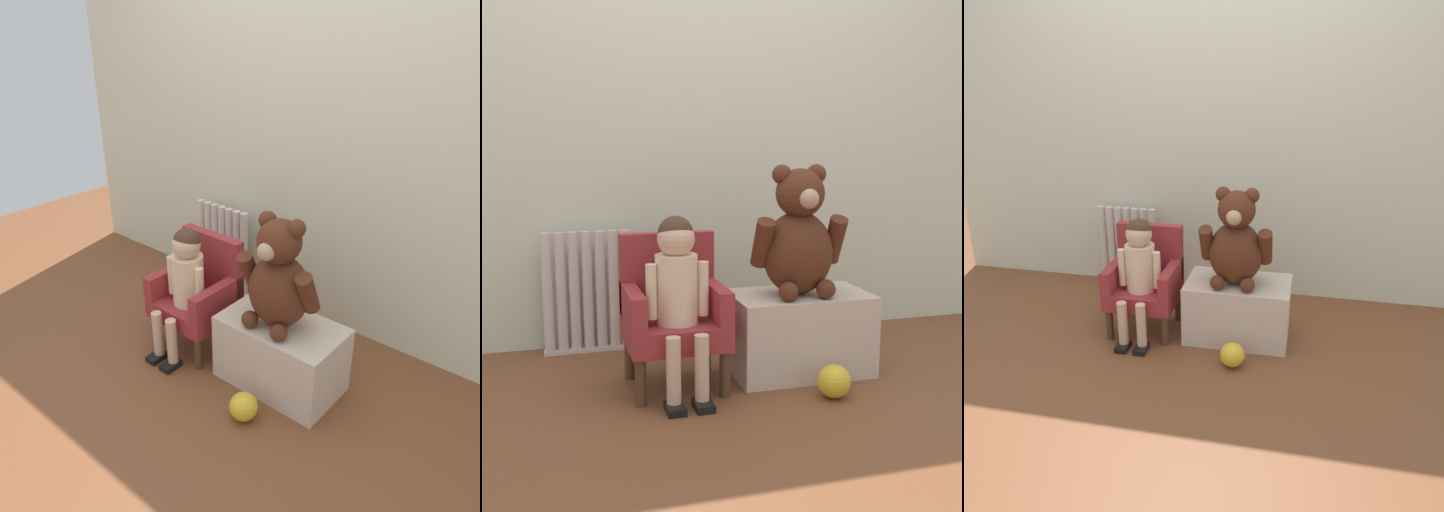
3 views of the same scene
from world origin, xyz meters
The scene contains 8 objects.
ground_plane centered at (0.00, 0.00, 0.00)m, with size 6.00×6.00×0.00m, color brown.
back_wall centered at (0.00, 1.12, 1.20)m, with size 3.80×0.05×2.40m, color beige.
radiator centered at (-0.55, 0.99, 0.29)m, with size 0.43×0.05×0.59m.
child_armchair centered at (-0.24, 0.46, 0.32)m, with size 0.40×0.37×0.63m.
child_figure centered at (-0.24, 0.35, 0.47)m, with size 0.25×0.35×0.72m.
low_bench centered at (0.33, 0.45, 0.18)m, with size 0.60×0.36×0.36m, color beige.
large_teddy_bear centered at (0.31, 0.43, 0.60)m, with size 0.41×0.29×0.56m.
toy_ball centered at (0.35, 0.14, 0.07)m, with size 0.13×0.13×0.13m, color gold.
Camera 1 is at (1.47, -1.22, 1.72)m, focal length 35.00 mm.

